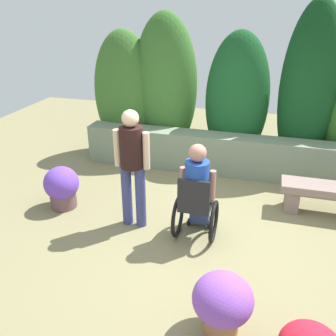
# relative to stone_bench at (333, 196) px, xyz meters

# --- Properties ---
(ground_plane) EXTENTS (12.34, 12.34, 0.00)m
(ground_plane) POSITION_rel_stone_bench_xyz_m (-1.75, -1.02, -0.31)
(ground_plane) COLOR #817953
(stone_retaining_wall) EXTENTS (5.07, 0.43, 0.71)m
(stone_retaining_wall) POSITION_rel_stone_bench_xyz_m (-1.75, 1.00, 0.05)
(stone_retaining_wall) COLOR gray
(stone_retaining_wall) RESTS_ON ground
(hedge_backdrop) EXTENTS (5.51, 0.98, 2.95)m
(hedge_backdrop) POSITION_rel_stone_bench_xyz_m (-1.81, 1.59, 0.95)
(hedge_backdrop) COLOR #3B6C2A
(hedge_backdrop) RESTS_ON ground
(stone_bench) EXTENTS (1.47, 0.41, 0.46)m
(stone_bench) POSITION_rel_stone_bench_xyz_m (0.00, 0.00, 0.00)
(stone_bench) COLOR gray
(stone_bench) RESTS_ON ground
(person_in_wheelchair) EXTENTS (0.53, 0.66, 1.33)m
(person_in_wheelchair) POSITION_rel_stone_bench_xyz_m (-1.79, -1.07, 0.32)
(person_in_wheelchair) COLOR black
(person_in_wheelchair) RESTS_ON ground
(person_standing_companion) EXTENTS (0.49, 0.30, 1.66)m
(person_standing_companion) POSITION_rel_stone_bench_xyz_m (-2.68, -1.02, 0.65)
(person_standing_companion) COLOR #3A407A
(person_standing_companion) RESTS_ON ground
(flower_pot_purple_near) EXTENTS (0.52, 0.52, 0.65)m
(flower_pot_purple_near) POSITION_rel_stone_bench_xyz_m (-3.89, -0.87, 0.03)
(flower_pot_purple_near) COLOR brown
(flower_pot_purple_near) RESTS_ON ground
(flower_pot_terracotta_by_wall) EXTENTS (0.57, 0.57, 0.64)m
(flower_pot_terracotta_by_wall) POSITION_rel_stone_bench_xyz_m (-1.25, -2.53, 0.05)
(flower_pot_terracotta_by_wall) COLOR #A46A44
(flower_pot_terracotta_by_wall) RESTS_ON ground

